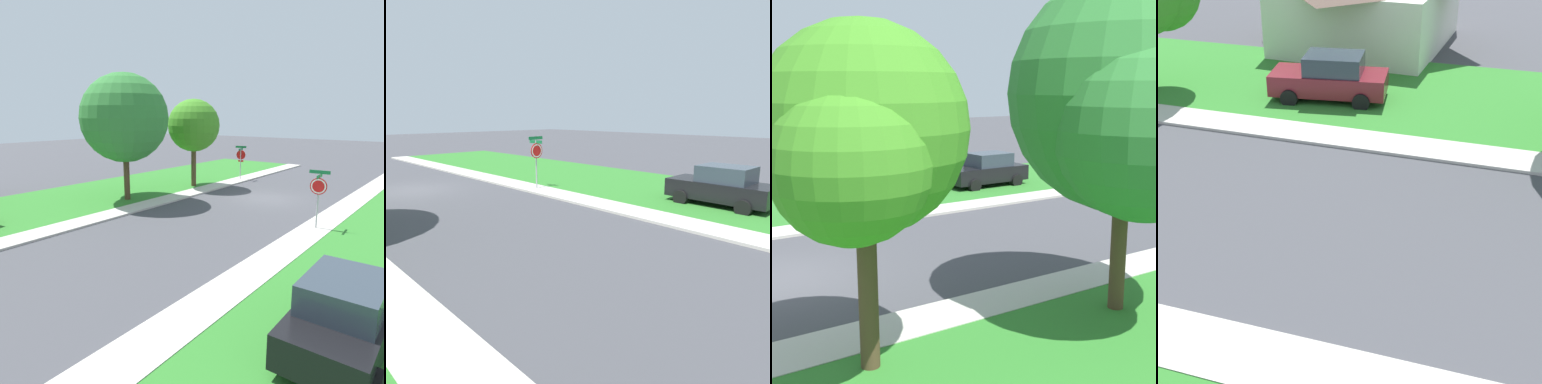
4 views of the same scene
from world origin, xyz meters
The scene contains 4 objects.
sidewalk_east centered at (4.70, 12.00, 0.05)m, with size 1.40×56.00×0.10m, color #B7B2A8.
lawn_east centered at (9.40, 12.00, 0.04)m, with size 8.00×56.00×0.08m, color #2D7528.
sidewalk_west centered at (-4.70, 12.00, 0.05)m, with size 1.40×56.00×0.10m, color #B7B2A8.
car_maroon_behind_trees centered at (7.92, 15.42, 0.87)m, with size 2.49×4.51×1.76m.
Camera 4 is at (-10.94, 8.84, 7.69)m, focal length 51.93 mm.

